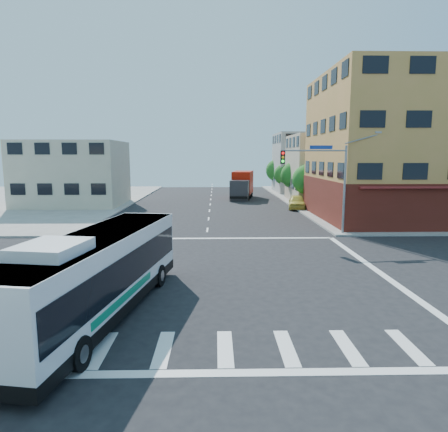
{
  "coord_description": "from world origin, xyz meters",
  "views": [
    {
      "loc": [
        0.71,
        -20.17,
        6.19
      ],
      "look_at": [
        1.23,
        4.74,
        2.44
      ],
      "focal_mm": 32.0,
      "sensor_mm": 36.0,
      "label": 1
    }
  ],
  "objects": [
    {
      "name": "building_east_far",
      "position": [
        16.98,
        47.98,
        5.01
      ],
      "size": [
        12.06,
        10.06,
        10.0
      ],
      "color": "gray",
      "rests_on": "ground"
    },
    {
      "name": "building_east_near",
      "position": [
        16.98,
        33.98,
        4.51
      ],
      "size": [
        12.06,
        10.06,
        9.0
      ],
      "color": "tan",
      "rests_on": "ground"
    },
    {
      "name": "parked_car",
      "position": [
        10.33,
        26.52,
        0.82
      ],
      "size": [
        2.77,
        5.07,
        1.63
      ],
      "primitive_type": "imported",
      "rotation": [
        0.0,
        0.0,
        -0.18
      ],
      "color": "#E2CF4E",
      "rests_on": "ground"
    },
    {
      "name": "building_west",
      "position": [
        -17.02,
        29.98,
        4.01
      ],
      "size": [
        12.06,
        10.06,
        8.0
      ],
      "color": "beige",
      "rests_on": "ground"
    },
    {
      "name": "signal_mast_ne",
      "position": [
        9.08,
        10.62,
        4.98
      ],
      "size": [
        7.91,
        1.13,
        8.07
      ],
      "color": "gray",
      "rests_on": "ground"
    },
    {
      "name": "transit_bus",
      "position": [
        -3.81,
        -5.28,
        1.75
      ],
      "size": [
        4.5,
        12.33,
        3.57
      ],
      "rotation": [
        0.0,
        0.0,
        -0.16
      ],
      "color": "black",
      "rests_on": "ground"
    },
    {
      "name": "street_tree_c",
      "position": [
        11.9,
        43.92,
        3.46
      ],
      "size": [
        3.4,
        3.4,
        5.29
      ],
      "color": "#341F13",
      "rests_on": "ground"
    },
    {
      "name": "street_tree_d",
      "position": [
        11.9,
        51.92,
        3.88
      ],
      "size": [
        4.0,
        4.0,
        6.03
      ],
      "color": "#341F13",
      "rests_on": "ground"
    },
    {
      "name": "ground",
      "position": [
        0.0,
        0.0,
        0.0
      ],
      "size": [
        120.0,
        120.0,
        0.0
      ],
      "primitive_type": "plane",
      "color": "black",
      "rests_on": "ground"
    },
    {
      "name": "corner_building_ne",
      "position": [
        19.99,
        18.48,
        5.89
      ],
      "size": [
        18.1,
        15.44,
        14.0
      ],
      "color": "#C18345",
      "rests_on": "ground"
    },
    {
      "name": "box_truck",
      "position": [
        4.58,
        38.06,
        1.92
      ],
      "size": [
        3.99,
        9.08,
        3.95
      ],
      "rotation": [
        0.0,
        0.0,
        -0.17
      ],
      "color": "#26262B",
      "rests_on": "ground"
    },
    {
      "name": "street_tree_b",
      "position": [
        11.9,
        35.92,
        3.75
      ],
      "size": [
        3.8,
        3.8,
        5.79
      ],
      "color": "#341F13",
      "rests_on": "ground"
    },
    {
      "name": "street_tree_a",
      "position": [
        11.9,
        27.92,
        3.59
      ],
      "size": [
        3.6,
        3.6,
        5.53
      ],
      "color": "#341F13",
      "rests_on": "ground"
    }
  ]
}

